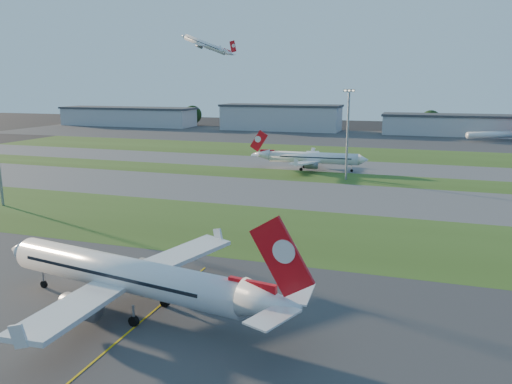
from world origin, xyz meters
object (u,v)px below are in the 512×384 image
at_px(airliner_parked, 126,275).
at_px(light_mast_centre, 348,129).
at_px(airliner_taxiing, 312,158).
at_px(mini_jet_near, 492,135).

height_order(airliner_parked, light_mast_centre, light_mast_centre).
relative_size(airliner_taxiing, mini_jet_near, 1.37).
xyz_separation_m(airliner_taxiing, light_mast_centre, (12.86, -13.26, 10.92)).
bearing_deg(light_mast_centre, airliner_parked, -98.00).
bearing_deg(airliner_taxiing, mini_jet_near, -123.17).
xyz_separation_m(airliner_parked, light_mast_centre, (13.23, 94.08, 10.28)).
xyz_separation_m(mini_jet_near, light_mast_centre, (-52.89, -120.97, 11.53)).
distance_m(airliner_parked, airliner_taxiing, 107.34).
height_order(airliner_parked, mini_jet_near, airliner_parked).
bearing_deg(mini_jet_near, light_mast_centre, -142.31).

